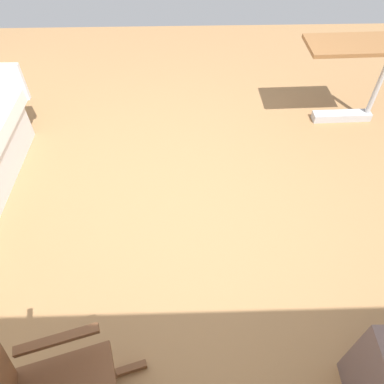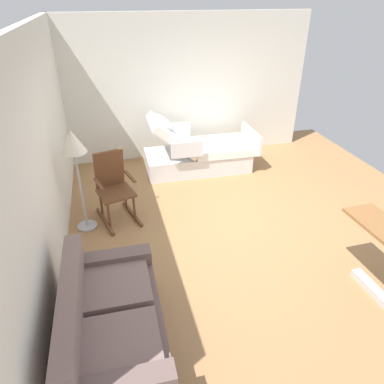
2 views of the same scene
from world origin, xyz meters
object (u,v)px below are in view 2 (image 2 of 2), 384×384
(hospital_bed, at_px, (198,153))
(overbed_table, at_px, (380,252))
(floor_lamp, at_px, (74,149))
(rocking_chair, at_px, (114,188))
(couch, at_px, (113,328))

(hospital_bed, distance_m, overbed_table, 3.72)
(overbed_table, bearing_deg, floor_lamp, 57.06)
(floor_lamp, relative_size, overbed_table, 1.75)
(rocking_chair, height_order, floor_lamp, floor_lamp)
(hospital_bed, bearing_deg, overbed_table, -162.70)
(couch, height_order, floor_lamp, floor_lamp)
(hospital_bed, xyz_separation_m, couch, (-3.66, 1.79, -0.01))
(floor_lamp, bearing_deg, couch, -172.63)
(rocking_chair, xyz_separation_m, floor_lamp, (-0.17, 0.44, 0.72))
(floor_lamp, bearing_deg, hospital_bed, -54.31)
(hospital_bed, xyz_separation_m, floor_lamp, (-1.49, 2.07, 0.91))
(couch, xyz_separation_m, rocking_chair, (2.34, -0.16, 0.20))
(rocking_chair, bearing_deg, hospital_bed, -51.04)
(couch, height_order, rocking_chair, rocking_chair)
(couch, distance_m, rocking_chair, 2.35)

